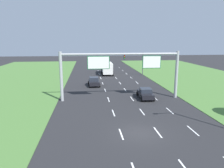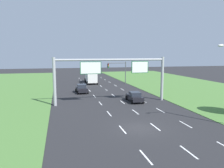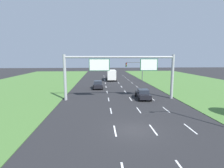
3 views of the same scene
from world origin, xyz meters
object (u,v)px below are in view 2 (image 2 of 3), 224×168
car_near_red (82,89)px  traffic_light_mast (118,69)px  sign_gantry (112,71)px  car_lead_silver (135,97)px  box_truck (91,77)px

car_near_red → traffic_light_mast: traffic_light_mast is taller
sign_gantry → traffic_light_mast: size_ratio=3.08×
car_lead_silver → traffic_light_mast: traffic_light_mast is taller
car_lead_silver → box_truck: 24.03m
car_lead_silver → box_truck: bearing=101.5°
car_lead_silver → car_near_red: bearing=129.3°
car_near_red → box_truck: box_truck is taller
box_truck → sign_gantry: 23.93m
car_lead_silver → sign_gantry: bearing=-177.7°
car_lead_silver → box_truck: size_ratio=0.57×
car_near_red → box_truck: 14.35m
sign_gantry → traffic_light_mast: (6.50, 20.41, -1.01)m
car_lead_silver → sign_gantry: sign_gantry is taller
car_near_red → sign_gantry: bearing=-71.9°
car_lead_silver → box_truck: (-3.56, 23.75, 0.86)m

